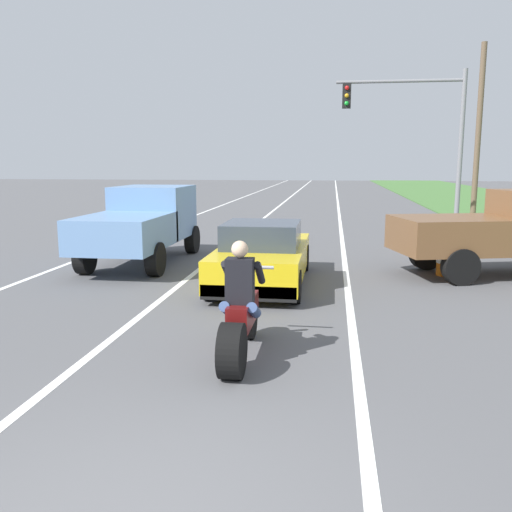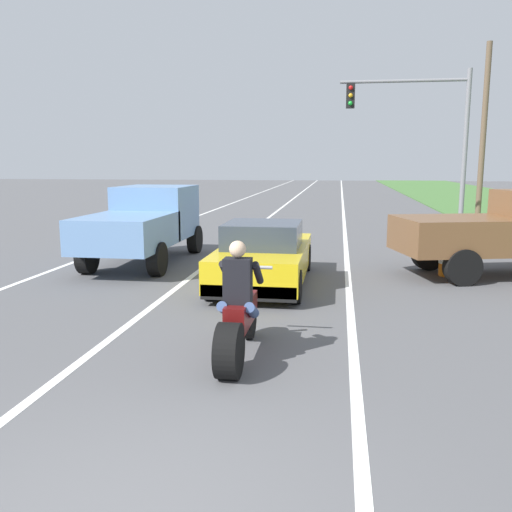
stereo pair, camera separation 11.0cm
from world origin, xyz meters
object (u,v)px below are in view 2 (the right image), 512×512
object	(u,v)px
motorcycle_with_rider	(238,318)
pickup_truck_left_lane_light_blue	(145,221)
construction_barrel_nearest	(452,255)
construction_barrel_mid	(433,236)
traffic_light_mast_near	(425,125)
sports_car_yellow	(264,256)

from	to	relation	value
motorcycle_with_rider	pickup_truck_left_lane_light_blue	xyz separation A→B (m)	(-3.75, 6.73, 0.51)
pickup_truck_left_lane_light_blue	construction_barrel_nearest	distance (m)	7.71
pickup_truck_left_lane_light_blue	construction_barrel_mid	size ratio (longest dim) A/B	4.80
traffic_light_mast_near	construction_barrel_nearest	world-z (taller)	traffic_light_mast_near
sports_car_yellow	construction_barrel_mid	xyz separation A→B (m)	(4.33, 4.86, -0.13)
motorcycle_with_rider	construction_barrel_nearest	xyz separation A→B (m)	(3.92, 6.17, -0.09)
traffic_light_mast_near	construction_barrel_mid	xyz separation A→B (m)	(-0.36, -5.06, -3.50)
sports_car_yellow	construction_barrel_mid	world-z (taller)	sports_car_yellow
motorcycle_with_rider	sports_car_yellow	distance (m)	4.63
sports_car_yellow	pickup_truck_left_lane_light_blue	distance (m)	4.07
sports_car_yellow	construction_barrel_mid	bearing A→B (deg)	48.26
traffic_light_mast_near	construction_barrel_mid	size ratio (longest dim) A/B	6.00
pickup_truck_left_lane_light_blue	construction_barrel_nearest	bearing A→B (deg)	-4.18
construction_barrel_nearest	construction_barrel_mid	bearing A→B (deg)	87.92
motorcycle_with_rider	construction_barrel_mid	world-z (taller)	motorcycle_with_rider
pickup_truck_left_lane_light_blue	sports_car_yellow	bearing A→B (deg)	-31.42
sports_car_yellow	construction_barrel_nearest	world-z (taller)	sports_car_yellow
construction_barrel_nearest	construction_barrel_mid	size ratio (longest dim) A/B	1.00
motorcycle_with_rider	sports_car_yellow	size ratio (longest dim) A/B	0.51
motorcycle_with_rider	traffic_light_mast_near	distance (m)	15.57
motorcycle_with_rider	construction_barrel_nearest	size ratio (longest dim) A/B	2.21
motorcycle_with_rider	construction_barrel_mid	bearing A→B (deg)	66.94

